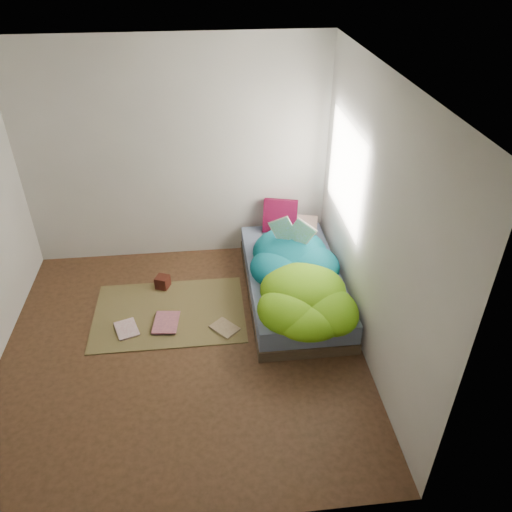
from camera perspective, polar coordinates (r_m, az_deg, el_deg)
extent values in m
cube|color=#3D2917|center=(5.06, -8.35, -10.38)|extent=(3.50, 3.50, 0.00)
cube|color=#B9B7B0|center=(5.82, -9.19, 11.28)|extent=(3.50, 0.04, 2.60)
cube|color=#B9B7B0|center=(2.92, -10.93, -16.04)|extent=(3.50, 0.04, 2.60)
cube|color=#B9B7B0|center=(4.48, 13.15, 3.49)|extent=(0.04, 3.50, 2.60)
cube|color=silver|center=(3.76, -11.76, 19.35)|extent=(3.50, 3.50, 0.04)
cube|color=white|center=(5.19, 10.18, 9.48)|extent=(0.01, 1.00, 1.20)
cube|color=#3A2D1F|center=(5.62, 4.22, -3.95)|extent=(1.00, 2.00, 0.12)
cube|color=slate|center=(5.52, 4.29, -2.56)|extent=(0.98, 1.96, 0.22)
cube|color=brown|center=(5.47, -9.86, -6.39)|extent=(1.60, 1.10, 0.01)
cube|color=beige|center=(6.11, 4.41, 3.33)|extent=(0.61, 0.46, 0.12)
cube|color=#47041A|center=(6.04, 2.78, 4.57)|extent=(0.42, 0.22, 0.40)
cube|color=#3B0D0D|center=(5.80, -10.62, -2.93)|extent=(0.18, 0.18, 0.14)
imported|color=white|center=(5.33, -15.67, -8.37)|extent=(0.29, 0.34, 0.02)
imported|color=#D57B80|center=(5.34, -11.61, -7.49)|extent=(0.30, 0.37, 0.03)
imported|color=tan|center=(5.15, -4.39, -8.76)|extent=(0.33, 0.34, 0.02)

